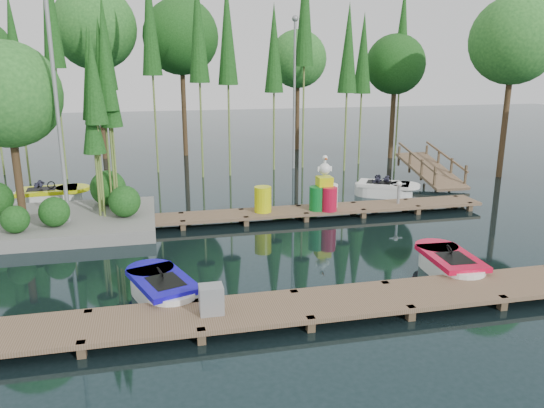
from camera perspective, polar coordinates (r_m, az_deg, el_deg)
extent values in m
plane|color=#192C30|center=(15.37, -1.41, -4.55)|extent=(90.00, 90.00, 0.00)
cube|color=brown|center=(11.23, 3.24, -10.86)|extent=(18.00, 1.50, 0.10)
cube|color=brown|center=(10.50, -19.76, -15.00)|extent=(0.16, 0.16, 0.50)
cube|color=brown|center=(11.61, -19.06, -11.92)|extent=(0.16, 0.16, 0.50)
cube|color=brown|center=(10.43, -7.59, -14.41)|extent=(0.16, 0.16, 0.50)
cube|color=brown|center=(11.54, -8.20, -11.37)|extent=(0.16, 0.16, 0.50)
cube|color=brown|center=(10.78, 4.17, -13.24)|extent=(0.16, 0.16, 0.50)
cube|color=brown|center=(11.86, 2.37, -10.44)|extent=(0.16, 0.16, 0.50)
cube|color=brown|center=(11.54, 14.66, -11.73)|extent=(0.16, 0.16, 0.50)
cube|color=brown|center=(12.55, 12.02, -9.29)|extent=(0.16, 0.16, 0.50)
cube|color=brown|center=(12.62, 23.51, -10.14)|extent=(0.16, 0.16, 0.50)
cube|color=brown|center=(13.55, 20.39, -8.07)|extent=(0.16, 0.16, 0.50)
cube|color=brown|center=(17.82, 0.14, -0.92)|extent=(15.00, 1.20, 0.10)
cube|color=brown|center=(17.31, -23.08, -3.34)|extent=(0.16, 0.16, 0.50)
cube|color=brown|center=(18.21, -22.58, -2.41)|extent=(0.16, 0.16, 0.50)
cube|color=brown|center=(17.04, -16.36, -3.00)|extent=(0.16, 0.16, 0.50)
cube|color=brown|center=(17.96, -16.20, -2.07)|extent=(0.16, 0.16, 0.50)
cube|color=brown|center=(17.02, -9.54, -2.61)|extent=(0.16, 0.16, 0.50)
cube|color=brown|center=(17.93, -9.73, -1.70)|extent=(0.16, 0.16, 0.50)
cube|color=brown|center=(17.23, -2.79, -2.19)|extent=(0.16, 0.16, 0.50)
cube|color=brown|center=(18.14, -3.33, -1.31)|extent=(0.16, 0.16, 0.50)
cube|color=brown|center=(17.68, 3.70, -1.75)|extent=(0.16, 0.16, 0.50)
cube|color=brown|center=(18.56, 2.86, -0.92)|extent=(0.16, 0.16, 0.50)
cube|color=brown|center=(18.34, 9.79, -1.33)|extent=(0.16, 0.16, 0.50)
cube|color=brown|center=(19.19, 8.70, -0.54)|extent=(0.16, 0.16, 0.50)
cube|color=brown|center=(19.19, 15.39, -0.92)|extent=(0.16, 0.16, 0.50)
cube|color=brown|center=(20.01, 14.12, -0.18)|extent=(0.16, 0.16, 0.50)
cube|color=brown|center=(20.22, 20.48, -0.54)|extent=(0.16, 0.16, 0.50)
cube|color=brown|center=(20.99, 19.07, 0.15)|extent=(0.16, 0.16, 0.50)
cube|color=slate|center=(18.17, -22.30, -1.99)|extent=(6.20, 4.20, 0.42)
sphere|color=#1D541A|center=(17.02, -22.37, -0.79)|extent=(0.90, 0.90, 0.90)
sphere|color=#1D541A|center=(18.92, -17.22, 1.66)|extent=(1.20, 1.20, 1.20)
sphere|color=#1D541A|center=(16.86, -25.91, -1.50)|extent=(0.80, 0.80, 0.80)
sphere|color=#1D541A|center=(17.35, -15.57, 0.27)|extent=(1.00, 1.00, 1.00)
cylinder|color=#45311D|center=(18.35, -25.75, 3.66)|extent=(0.24, 0.24, 3.60)
sphere|color=#327B2C|center=(18.10, -26.55, 10.49)|extent=(3.20, 3.20, 3.20)
cylinder|color=olive|center=(17.94, -17.38, 7.37)|extent=(0.07, 0.07, 5.93)
cone|color=#1D541A|center=(17.81, -17.91, 13.99)|extent=(0.70, 0.70, 2.97)
cylinder|color=olive|center=(17.83, -18.41, 6.81)|extent=(0.07, 0.07, 5.66)
cone|color=#1D541A|center=(17.68, -18.95, 13.17)|extent=(0.70, 0.70, 2.83)
cylinder|color=olive|center=(18.00, -16.69, 6.31)|extent=(0.07, 0.07, 5.22)
cone|color=#1D541A|center=(17.84, -17.14, 12.12)|extent=(0.70, 0.70, 2.61)
cylinder|color=olive|center=(17.21, -18.14, 6.34)|extent=(0.07, 0.07, 5.53)
cone|color=#1D541A|center=(17.05, -18.68, 12.77)|extent=(0.70, 0.70, 2.76)
cylinder|color=olive|center=(17.47, -18.38, 3.91)|extent=(0.07, 0.07, 4.01)
cone|color=#1D541A|center=(17.27, -18.77, 8.47)|extent=(0.70, 0.70, 2.01)
cylinder|color=olive|center=(17.81, -17.02, 7.64)|extent=(0.07, 0.07, 6.11)
cone|color=#1D541A|center=(17.69, -17.57, 14.51)|extent=(0.70, 0.70, 3.05)
cylinder|color=#45311D|center=(26.32, 23.87, 9.17)|extent=(0.26, 0.26, 6.06)
sphere|color=#327B2C|center=(26.25, 24.59, 15.73)|extent=(3.81, 3.81, 3.81)
cylinder|color=#45311D|center=(29.87, 12.86, 9.61)|extent=(0.26, 0.26, 5.02)
sphere|color=#1D541A|center=(29.75, 13.15, 14.43)|extent=(3.16, 3.16, 3.16)
cylinder|color=#45311D|center=(32.16, 2.74, 10.59)|extent=(0.26, 0.26, 5.31)
sphere|color=#327B2C|center=(32.06, 2.80, 15.32)|extent=(3.34, 3.34, 3.34)
cylinder|color=#45311D|center=(30.34, -9.49, 11.23)|extent=(0.26, 0.26, 6.46)
sphere|color=#1D541A|center=(30.31, -9.77, 17.33)|extent=(4.06, 4.06, 4.06)
cylinder|color=#45311D|center=(30.35, -18.01, 11.08)|extent=(0.26, 0.26, 6.85)
sphere|color=#327B2C|center=(30.35, -18.55, 17.53)|extent=(4.31, 4.31, 4.31)
cylinder|color=olive|center=(25.03, -25.50, 10.39)|extent=(0.09, 0.09, 7.48)
cone|color=#1D541A|center=(25.00, -26.05, 15.15)|extent=(0.90, 0.90, 4.11)
cylinder|color=olive|center=(25.31, -22.23, 13.25)|extent=(0.09, 0.09, 9.66)
cone|color=#1D541A|center=(25.42, -22.87, 19.33)|extent=(0.90, 0.90, 5.31)
cylinder|color=olive|center=(26.12, -17.19, 11.54)|extent=(0.09, 0.09, 7.69)
cone|color=#1D541A|center=(26.10, -17.57, 16.25)|extent=(0.90, 0.90, 4.23)
cylinder|color=olive|center=(25.68, -12.69, 13.23)|extent=(0.09, 0.09, 8.99)
cone|color=#1D541A|center=(25.74, -13.03, 18.83)|extent=(0.90, 0.90, 4.94)
cylinder|color=olive|center=(24.18, -7.76, 12.71)|extent=(0.09, 0.09, 8.44)
cone|color=#1D541A|center=(24.20, -7.97, 18.30)|extent=(0.90, 0.90, 4.64)
cylinder|color=olive|center=(24.46, -4.72, 12.57)|extent=(0.09, 0.09, 8.22)
cone|color=#1D541A|center=(24.47, -4.84, 17.96)|extent=(0.90, 0.90, 4.52)
cylinder|color=olive|center=(25.77, 0.21, 11.83)|extent=(0.09, 0.09, 7.41)
cone|color=#1D541A|center=(25.73, 0.21, 16.45)|extent=(0.90, 0.90, 4.07)
cylinder|color=olive|center=(26.33, 3.46, 14.45)|extent=(0.09, 0.09, 9.77)
cone|color=#1D541A|center=(26.45, 3.56, 20.39)|extent=(0.90, 0.90, 5.38)
cylinder|color=olive|center=(25.73, 8.04, 11.68)|extent=(0.09, 0.09, 7.40)
cone|color=#1D541A|center=(25.69, 8.22, 16.30)|extent=(0.90, 0.90, 4.07)
cylinder|color=olive|center=(27.72, 9.60, 11.58)|extent=(0.09, 0.09, 7.14)
cone|color=#1D541A|center=(27.68, 9.79, 15.72)|extent=(0.90, 0.90, 3.93)
cylinder|color=olive|center=(29.64, 13.58, 13.02)|extent=(0.09, 0.09, 8.61)
cone|color=#1D541A|center=(29.67, 13.88, 17.67)|extent=(0.90, 0.90, 4.74)
cylinder|color=gray|center=(16.98, -22.00, 8.39)|extent=(0.12, 0.12, 7.00)
cylinder|color=gray|center=(26.16, 2.42, 11.42)|extent=(0.12, 0.12, 7.00)
sphere|color=gray|center=(26.18, 2.51, 19.31)|extent=(0.30, 0.30, 0.30)
cube|color=brown|center=(24.28, 16.68, 3.49)|extent=(1.50, 3.94, 0.95)
cube|color=brown|center=(22.57, 17.09, 2.72)|extent=(0.08, 0.08, 0.90)
cube|color=brown|center=(23.49, 15.80, 3.56)|extent=(0.08, 0.08, 0.90)
cube|color=brown|center=(24.42, 14.60, 4.33)|extent=(0.08, 0.08, 0.90)
cube|color=brown|center=(25.37, 13.49, 5.04)|extent=(0.08, 0.08, 0.90)
cube|color=brown|center=(23.84, 15.31, 4.86)|extent=(0.06, 3.54, 0.83)
cube|color=brown|center=(23.30, 20.09, 2.84)|extent=(0.08, 0.08, 0.90)
cube|color=brown|center=(24.19, 18.73, 3.65)|extent=(0.08, 0.08, 0.90)
cube|color=brown|center=(25.09, 17.46, 4.40)|extent=(0.08, 0.08, 0.90)
cube|color=brown|center=(26.02, 16.27, 5.09)|extent=(0.08, 0.08, 0.90)
cube|color=brown|center=(24.53, 18.21, 4.91)|extent=(0.06, 3.54, 0.83)
cube|color=white|center=(12.22, -11.61, -9.29)|extent=(1.38, 1.39, 0.50)
cylinder|color=white|center=(12.69, -12.51, -8.40)|extent=(1.38, 1.38, 0.50)
cylinder|color=white|center=(11.75, -10.65, -10.26)|extent=(1.38, 1.38, 0.50)
cube|color=#1207B2|center=(12.11, -11.68, -8.13)|extent=(1.67, 2.14, 0.13)
cylinder|color=#1207B2|center=(12.81, -12.96, -6.90)|extent=(1.41, 1.41, 0.13)
cube|color=black|center=(11.94, -11.38, -8.25)|extent=(0.93, 1.06, 0.05)
torus|color=black|center=(12.16, -11.96, -7.13)|extent=(0.21, 0.28, 0.24)
cube|color=white|center=(14.04, 18.64, -6.53)|extent=(1.13, 1.14, 0.49)
cylinder|color=white|center=(14.48, 17.64, -5.78)|extent=(1.13, 1.13, 0.49)
cylinder|color=white|center=(13.60, 19.71, -7.33)|extent=(1.13, 1.13, 0.49)
cube|color=red|center=(13.94, 18.73, -5.50)|extent=(1.20, 1.93, 0.13)
cylinder|color=red|center=(14.60, 17.28, -4.46)|extent=(1.16, 1.16, 0.13)
cube|color=black|center=(13.78, 19.09, -5.59)|extent=(0.72, 0.92, 0.05)
torus|color=black|center=(14.00, 18.53, -4.63)|extent=(0.15, 0.25, 0.24)
cube|color=white|center=(21.57, -22.93, 0.58)|extent=(1.33, 1.32, 0.56)
cylinder|color=white|center=(21.52, -21.32, 0.71)|extent=(1.32, 1.32, 0.56)
cylinder|color=white|center=(21.64, -24.54, 0.44)|extent=(1.32, 1.32, 0.56)
cube|color=#CED80B|center=(21.50, -23.02, 1.36)|extent=(2.21, 1.42, 0.14)
cylinder|color=#CED80B|center=(21.44, -20.66, 1.55)|extent=(1.34, 1.34, 0.14)
cube|color=black|center=(21.51, -23.56, 1.43)|extent=(1.06, 0.84, 0.06)
torus|color=black|center=(21.45, -22.67, 1.92)|extent=(0.29, 0.18, 0.27)
imported|color=#1E1E2D|center=(21.47, -23.76, 2.06)|extent=(0.47, 0.37, 0.99)
cube|color=white|center=(21.48, 11.88, 1.37)|extent=(1.55, 1.55, 0.52)
cylinder|color=white|center=(21.44, 13.39, 1.25)|extent=(1.54, 1.54, 0.52)
cylinder|color=white|center=(21.54, 10.38, 1.48)|extent=(1.54, 1.54, 0.52)
cube|color=white|center=(21.42, 11.92, 2.10)|extent=(2.28, 1.99, 0.13)
cylinder|color=white|center=(21.36, 14.13, 1.93)|extent=(1.58, 1.58, 0.13)
cube|color=black|center=(21.43, 11.43, 2.25)|extent=(1.16, 1.07, 0.06)
torus|color=black|center=(21.37, 12.32, 2.56)|extent=(0.29, 0.25, 0.25)
imported|color=#1E1E2D|center=(21.39, 11.33, 2.76)|extent=(0.47, 0.43, 0.85)
imported|color=#1E1E2D|center=(21.69, 12.29, 2.72)|extent=(0.36, 0.33, 0.64)
cube|color=gray|center=(10.76, -6.55, -10.16)|extent=(0.47, 0.40, 0.58)
cylinder|color=#CED80B|center=(17.62, -0.99, 0.51)|extent=(0.57, 0.57, 0.86)
cylinder|color=#0C6D25|center=(17.90, 4.89, 0.61)|extent=(0.54, 0.54, 0.81)
cylinder|color=white|center=(18.32, 6.24, 0.90)|extent=(0.54, 0.54, 0.81)
cylinder|color=#BB0D2B|center=(17.85, 6.16, 0.53)|extent=(0.54, 0.54, 0.81)
cube|color=#CED80B|center=(17.94, 5.66, 2.45)|extent=(0.49, 0.49, 0.31)
sphere|color=white|center=(17.85, 5.69, 3.78)|extent=(0.39, 0.39, 0.39)
cylinder|color=white|center=(17.81, 5.71, 4.49)|extent=(0.09, 0.09, 0.27)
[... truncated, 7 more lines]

